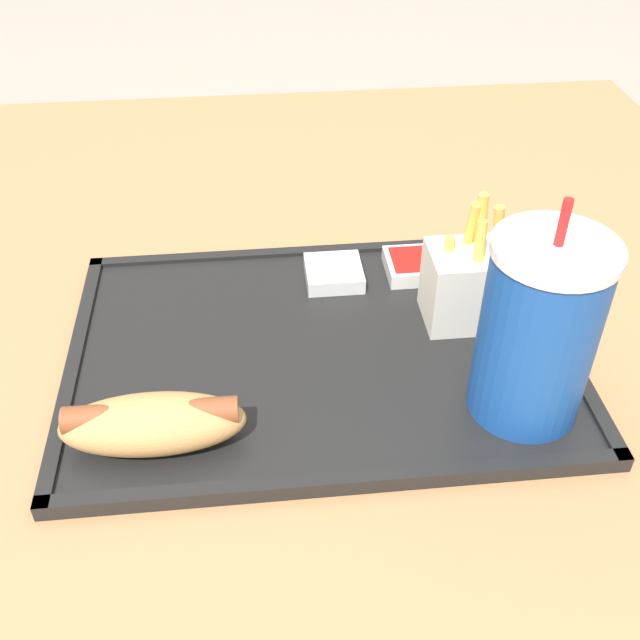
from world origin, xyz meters
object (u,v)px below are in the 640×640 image
hot_dog_far (153,423)px  fries_carton (468,283)px  sauce_cup_mayo (334,272)px  sauce_cup_ketchup (414,265)px  soda_cup (538,331)px

hot_dog_far → fries_carton: (-0.27, -0.13, 0.02)m
sauce_cup_mayo → sauce_cup_ketchup: (-0.08, -0.00, 0.00)m
sauce_cup_ketchup → soda_cup: bearing=104.6°
sauce_cup_ketchup → fries_carton: bearing=112.6°
soda_cup → hot_dog_far: 0.29m
soda_cup → hot_dog_far: soda_cup is taller
hot_dog_far → sauce_cup_mayo: (-0.16, -0.20, -0.01)m
hot_dog_far → sauce_cup_ketchup: size_ratio=2.54×
fries_carton → sauce_cup_ketchup: (0.03, -0.08, -0.03)m
fries_carton → soda_cup: bearing=99.0°
soda_cup → sauce_cup_ketchup: soda_cup is taller
sauce_cup_mayo → fries_carton: bearing=147.6°
sauce_cup_mayo → hot_dog_far: bearing=51.4°
hot_dog_far → fries_carton: 0.30m
fries_carton → sauce_cup_mayo: bearing=-32.4°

